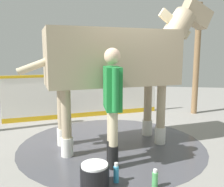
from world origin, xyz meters
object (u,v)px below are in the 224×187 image
Objects in this scene: horse at (118,59)px; wash_bucket at (95,176)px; handler at (112,99)px; bottle_shampoo at (116,173)px; bottle_spray at (155,179)px.

horse is 2.13m from wash_bucket.
bottle_shampoo is at bearing 88.10° from handler.
bottle_shampoo is at bearing -111.18° from horse.
handler is 1.11m from wash_bucket.
horse is 13.49× the size of bottle_spray.
handler is (-0.90, -0.03, -0.55)m from horse.
wash_bucket is (-1.59, 0.09, -1.41)m from horse.
bottle_spray is at bearing -93.31° from horse.
wash_bucket reaches higher than bottle_spray.
bottle_spray is at bearing -96.23° from bottle_shampoo.
horse is 1.06m from handler.
wash_bucket is at bearing -120.79° from horse.
bottle_shampoo reaches higher than bottle_spray.
bottle_shampoo is at bearing 83.77° from bottle_spray.
handler reaches higher than bottle_shampoo.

